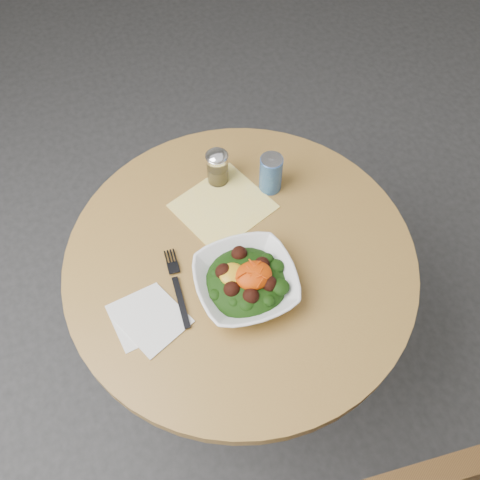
% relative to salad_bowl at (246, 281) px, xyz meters
% --- Properties ---
extents(ground, '(6.00, 6.00, 0.00)m').
position_rel_salad_bowl_xyz_m(ground, '(0.02, 0.09, -0.78)').
color(ground, '#2C2C2F').
rests_on(ground, ground).
extents(table, '(0.90, 0.90, 0.75)m').
position_rel_salad_bowl_xyz_m(table, '(0.02, 0.09, -0.23)').
color(table, black).
rests_on(table, ground).
extents(cloth_napkin, '(0.29, 0.28, 0.00)m').
position_rel_salad_bowl_xyz_m(cloth_napkin, '(0.03, 0.25, -0.03)').
color(cloth_napkin, yellow).
rests_on(cloth_napkin, table).
extents(paper_napkins, '(0.19, 0.19, 0.00)m').
position_rel_salad_bowl_xyz_m(paper_napkins, '(-0.25, 0.00, -0.03)').
color(paper_napkins, silver).
rests_on(paper_napkins, table).
extents(salad_bowl, '(0.25, 0.25, 0.09)m').
position_rel_salad_bowl_xyz_m(salad_bowl, '(0.00, 0.00, 0.00)').
color(salad_bowl, white).
rests_on(salad_bowl, table).
extents(fork, '(0.04, 0.22, 0.00)m').
position_rel_salad_bowl_xyz_m(fork, '(-0.16, 0.06, -0.03)').
color(fork, black).
rests_on(fork, table).
extents(spice_shaker, '(0.06, 0.06, 0.11)m').
position_rel_salad_bowl_xyz_m(spice_shaker, '(0.05, 0.34, 0.02)').
color(spice_shaker, silver).
rests_on(spice_shaker, table).
extents(beverage_can, '(0.06, 0.06, 0.12)m').
position_rel_salad_bowl_xyz_m(beverage_can, '(0.17, 0.27, 0.02)').
color(beverage_can, navy).
rests_on(beverage_can, table).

